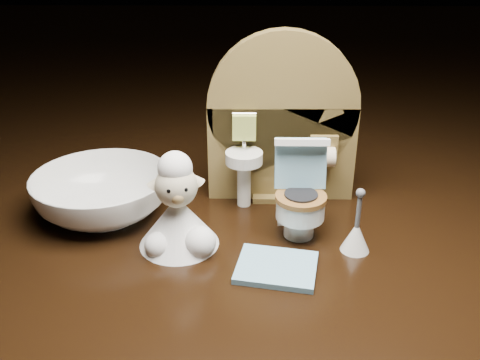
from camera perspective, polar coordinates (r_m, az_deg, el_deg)
The scene contains 6 objects.
backdrop_panel at distance 0.47m, azimuth 4.43°, elevation 5.50°, with size 0.13×0.05×0.15m.
toy_toilet at distance 0.43m, azimuth 6.36°, elevation -1.97°, with size 0.04×0.05×0.08m.
bath_mat at distance 0.39m, azimuth 3.92°, elevation -9.28°, with size 0.06×0.05×0.00m, color #76AECA.
toilet_brush at distance 0.42m, azimuth 12.27°, elevation -5.70°, with size 0.02×0.02×0.05m.
plush_lamb at distance 0.41m, azimuth -6.60°, elevation -3.64°, with size 0.06×0.06×0.08m.
ceramic_bowl at distance 0.47m, azimuth -14.47°, elevation -1.48°, with size 0.12×0.12×0.04m, color white.
Camera 1 is at (-0.03, -0.37, 0.23)m, focal length 40.00 mm.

